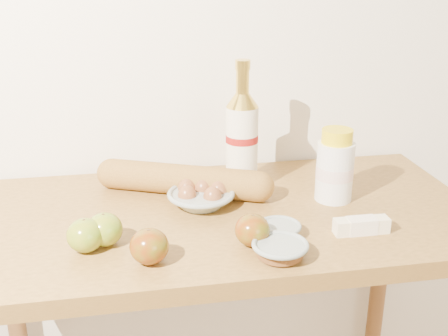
{
  "coord_description": "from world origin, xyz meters",
  "views": [
    {
      "loc": [
        -0.21,
        0.02,
        1.46
      ],
      "look_at": [
        0.0,
        1.15,
        1.02
      ],
      "focal_mm": 45.0,
      "sensor_mm": 36.0,
      "label": 1
    }
  ],
  "objects_px": {
    "egg_bowl": "(201,196)",
    "cream_bottle": "(335,168)",
    "bourbon_bottle": "(242,139)",
    "baguette": "(183,180)",
    "table": "(222,258)"
  },
  "relations": [
    {
      "from": "bourbon_bottle",
      "to": "egg_bowl",
      "type": "distance_m",
      "value": 0.18
    },
    {
      "from": "cream_bottle",
      "to": "baguette",
      "type": "relative_size",
      "value": 0.4
    },
    {
      "from": "bourbon_bottle",
      "to": "egg_bowl",
      "type": "relative_size",
      "value": 1.62
    },
    {
      "from": "egg_bowl",
      "to": "cream_bottle",
      "type": "bearing_deg",
      "value": -3.81
    },
    {
      "from": "bourbon_bottle",
      "to": "baguette",
      "type": "height_order",
      "value": "bourbon_bottle"
    },
    {
      "from": "table",
      "to": "egg_bowl",
      "type": "bearing_deg",
      "value": 133.81
    },
    {
      "from": "bourbon_bottle",
      "to": "cream_bottle",
      "type": "bearing_deg",
      "value": -21.77
    },
    {
      "from": "cream_bottle",
      "to": "egg_bowl",
      "type": "distance_m",
      "value": 0.33
    },
    {
      "from": "table",
      "to": "bourbon_bottle",
      "type": "xyz_separation_m",
      "value": [
        0.07,
        0.12,
        0.26
      ]
    },
    {
      "from": "bourbon_bottle",
      "to": "baguette",
      "type": "xyz_separation_m",
      "value": [
        -0.15,
        -0.01,
        -0.1
      ]
    },
    {
      "from": "cream_bottle",
      "to": "table",
      "type": "bearing_deg",
      "value": 174.78
    },
    {
      "from": "bourbon_bottle",
      "to": "egg_bowl",
      "type": "height_order",
      "value": "bourbon_bottle"
    },
    {
      "from": "baguette",
      "to": "cream_bottle",
      "type": "bearing_deg",
      "value": 8.26
    },
    {
      "from": "egg_bowl",
      "to": "baguette",
      "type": "height_order",
      "value": "baguette"
    },
    {
      "from": "table",
      "to": "bourbon_bottle",
      "type": "bearing_deg",
      "value": 59.43
    }
  ]
}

